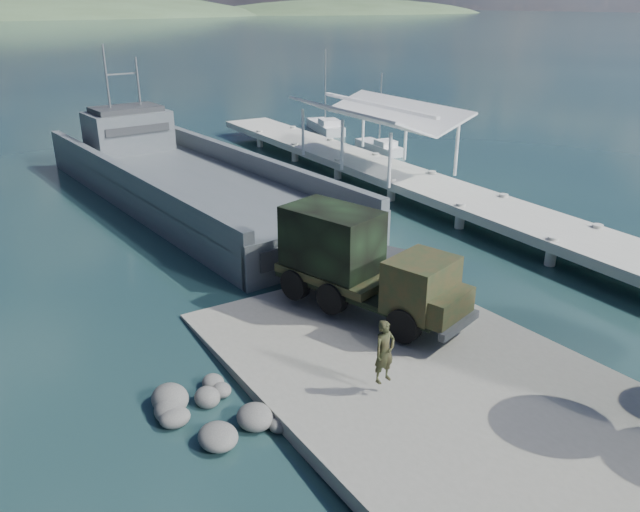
{
  "coord_description": "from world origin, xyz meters",
  "views": [
    {
      "loc": [
        -11.63,
        -13.07,
        11.32
      ],
      "look_at": [
        0.11,
        6.0,
        2.17
      ],
      "focal_mm": 35.0,
      "sensor_mm": 36.0,
      "label": 1
    }
  ],
  "objects_px": {
    "landing_craft": "(190,189)",
    "sailboat_far": "(326,127)",
    "sailboat_near": "(380,148)",
    "pier": "(385,162)",
    "military_truck": "(360,263)",
    "soldier": "(384,363)"
  },
  "relations": [
    {
      "from": "landing_craft",
      "to": "sailboat_far",
      "type": "height_order",
      "value": "landing_craft"
    },
    {
      "from": "sailboat_far",
      "to": "soldier",
      "type": "bearing_deg",
      "value": -106.13
    },
    {
      "from": "pier",
      "to": "sailboat_far",
      "type": "xyz_separation_m",
      "value": [
        6.65,
        17.92,
        -1.19
      ]
    },
    {
      "from": "landing_craft",
      "to": "sailboat_near",
      "type": "relative_size",
      "value": 5.07
    },
    {
      "from": "landing_craft",
      "to": "sailboat_near",
      "type": "distance_m",
      "value": 18.64
    },
    {
      "from": "landing_craft",
      "to": "soldier",
      "type": "height_order",
      "value": "landing_craft"
    },
    {
      "from": "landing_craft",
      "to": "military_truck",
      "type": "height_order",
      "value": "landing_craft"
    },
    {
      "from": "landing_craft",
      "to": "sailboat_near",
      "type": "height_order",
      "value": "landing_craft"
    },
    {
      "from": "pier",
      "to": "sailboat_far",
      "type": "relative_size",
      "value": 5.77
    },
    {
      "from": "soldier",
      "to": "sailboat_far",
      "type": "bearing_deg",
      "value": 54.84
    },
    {
      "from": "landing_craft",
      "to": "military_truck",
      "type": "xyz_separation_m",
      "value": [
        0.02,
        -17.97,
        1.53
      ]
    },
    {
      "from": "military_truck",
      "to": "soldier",
      "type": "bearing_deg",
      "value": -135.0
    },
    {
      "from": "military_truck",
      "to": "soldier",
      "type": "relative_size",
      "value": 4.12
    },
    {
      "from": "pier",
      "to": "military_truck",
      "type": "height_order",
      "value": "pier"
    },
    {
      "from": "landing_craft",
      "to": "soldier",
      "type": "bearing_deg",
      "value": -102.09
    },
    {
      "from": "pier",
      "to": "soldier",
      "type": "distance_m",
      "value": 24.4
    },
    {
      "from": "landing_craft",
      "to": "pier",
      "type": "bearing_deg",
      "value": -21.91
    },
    {
      "from": "landing_craft",
      "to": "sailboat_far",
      "type": "bearing_deg",
      "value": 31.7
    },
    {
      "from": "pier",
      "to": "sailboat_far",
      "type": "distance_m",
      "value": 19.15
    },
    {
      "from": "pier",
      "to": "soldier",
      "type": "relative_size",
      "value": 22.31
    },
    {
      "from": "military_truck",
      "to": "sailboat_near",
      "type": "bearing_deg",
      "value": 34.25
    },
    {
      "from": "landing_craft",
      "to": "military_truck",
      "type": "relative_size",
      "value": 3.98
    }
  ]
}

